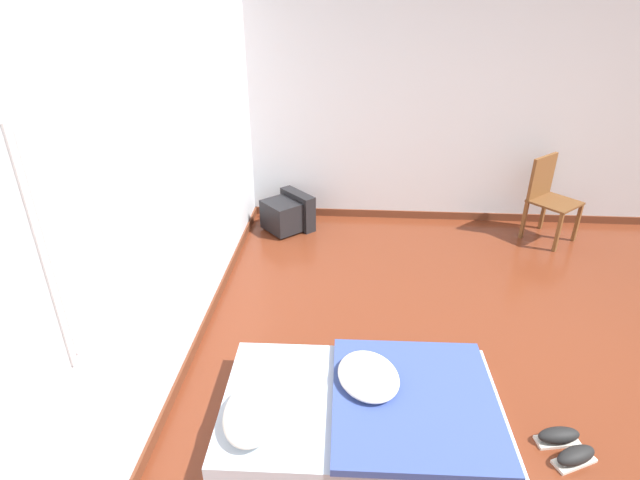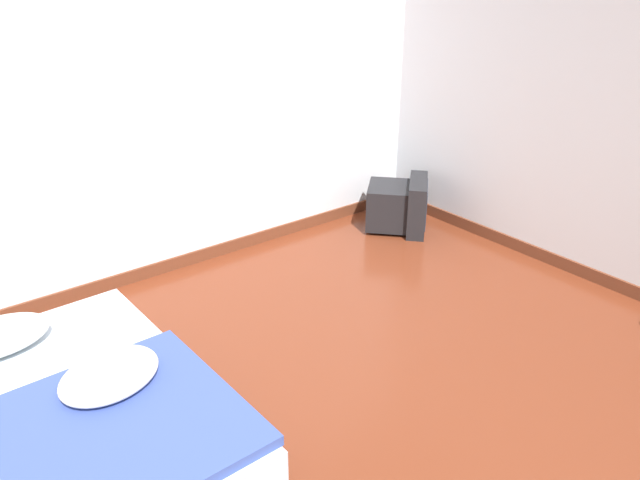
{
  "view_description": "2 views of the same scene",
  "coord_description": "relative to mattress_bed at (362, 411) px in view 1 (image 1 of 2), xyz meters",
  "views": [
    {
      "loc": [
        -2.58,
        1.53,
        2.5
      ],
      "look_at": [
        1.09,
        1.77,
        0.6
      ],
      "focal_mm": 28.0,
      "sensor_mm": 36.0,
      "label": 1
    },
    {
      "loc": [
        -0.83,
        -1.01,
        2.03
      ],
      "look_at": [
        1.23,
        1.61,
        0.48
      ],
      "focal_mm": 35.0,
      "sensor_mm": 36.0,
      "label": 2
    }
  ],
  "objects": [
    {
      "name": "ground_plane",
      "position": [
        0.29,
        -1.42,
        -0.13
      ],
      "size": [
        20.0,
        20.0,
        0.0
      ],
      "primitive_type": "plane",
      "color": "maroon"
    },
    {
      "name": "mattress_bed",
      "position": [
        0.0,
        0.0,
        0.0
      ],
      "size": [
        1.09,
        1.74,
        0.35
      ],
      "color": "silver",
      "rests_on": "ground_plane"
    },
    {
      "name": "wall_right",
      "position": [
        3.25,
        -1.42,
        1.15
      ],
      "size": [
        0.08,
        7.78,
        2.6
      ],
      "color": "silver",
      "rests_on": "ground_plane"
    },
    {
      "name": "wooden_chair",
      "position": [
        2.83,
        -1.98,
        0.39
      ],
      "size": [
        0.62,
        0.62,
        0.9
      ],
      "color": "brown",
      "rests_on": "ground_plane"
    },
    {
      "name": "wall_back",
      "position": [
        0.29,
        1.3,
        1.15
      ],
      "size": [
        8.25,
        0.08,
        2.6
      ],
      "color": "silver",
      "rests_on": "ground_plane"
    },
    {
      "name": "sneaker_pair",
      "position": [
        -0.11,
        -1.22,
        -0.08
      ],
      "size": [
        0.32,
        0.33,
        0.1
      ],
      "color": "silver",
      "rests_on": "ground_plane"
    },
    {
      "name": "crt_tv",
      "position": [
        2.82,
        0.81,
        0.06
      ],
      "size": [
        0.64,
        0.64,
        0.41
      ],
      "color": "black",
      "rests_on": "ground_plane"
    }
  ]
}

